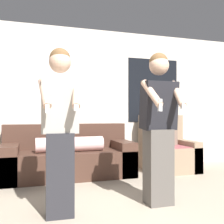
# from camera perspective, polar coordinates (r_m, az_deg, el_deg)

# --- Properties ---
(wall_back) EXTENTS (6.89, 0.07, 2.70)m
(wall_back) POSITION_cam_1_polar(r_m,az_deg,el_deg) (5.09, -4.52, 2.84)
(wall_back) COLOR silver
(wall_back) RESTS_ON ground_plane
(couch) EXTENTS (2.16, 0.87, 0.88)m
(couch) POSITION_cam_1_polar(r_m,az_deg,el_deg) (4.59, -9.40, -9.78)
(couch) COLOR #472D23
(couch) RESTS_ON ground_plane
(armchair) EXTENTS (0.89, 0.85, 1.04)m
(armchair) POSITION_cam_1_polar(r_m,az_deg,el_deg) (5.12, 12.01, -8.53)
(armchair) COLOR #937A60
(armchair) RESTS_ON ground_plane
(person_left) EXTENTS (0.45, 0.47, 1.76)m
(person_left) POSITION_cam_1_polar(r_m,az_deg,el_deg) (2.79, -11.28, -3.49)
(person_left) COLOR #28282D
(person_left) RESTS_ON ground_plane
(person_right) EXTENTS (0.47, 0.47, 1.79)m
(person_right) POSITION_cam_1_polar(r_m,az_deg,el_deg) (3.14, 10.14, -2.87)
(person_right) COLOR #56514C
(person_right) RESTS_ON ground_plane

